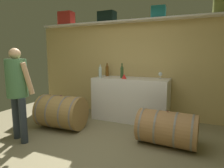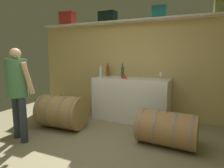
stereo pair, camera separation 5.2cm
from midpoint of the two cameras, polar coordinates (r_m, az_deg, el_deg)
The scene contains 16 objects.
ground_plane at distance 3.34m, azimuth -3.29°, elevation -17.13°, with size 6.26×7.90×0.02m, color #807655.
back_wall_panel at distance 4.66m, azimuth 6.69°, elevation 4.09°, with size 5.06×0.10×2.16m, color tan.
high_shelf_board at distance 4.56m, azimuth 6.34°, elevation 17.82°, with size 4.66×0.40×0.03m, color silver.
toolcase_red at distance 5.39m, azimuth -12.61°, elevation 18.16°, with size 0.37×0.25×0.33m, color red.
toolcase_black at distance 4.81m, azimuth -0.94°, elevation 19.05°, with size 0.40×0.25×0.24m, color black.
toolcase_teal at distance 4.44m, azimuth 14.02°, elevation 19.69°, with size 0.29×0.26×0.24m, color #1B7377.
toolcase_olive at distance 4.39m, azimuth 30.12°, elevation 19.43°, with size 0.29×0.19×0.31m, color olive.
work_cabinet at distance 4.35m, azimuth 6.02°, elevation -4.39°, with size 1.63×0.67×0.93m, color white.
wine_bottle_green at distance 4.27m, azimuth 3.44°, elevation 3.64°, with size 0.07×0.07×0.32m.
wine_bottle_clear at distance 4.36m, azimuth -2.96°, elevation 3.63°, with size 0.07×0.07×0.29m.
wine_bottle_amber at distance 4.68m, azimuth -0.91°, elevation 4.05°, with size 0.08×0.08×0.31m.
wine_glass at distance 4.21m, azimuth 14.50°, elevation 2.75°, with size 0.08×0.08×0.15m.
red_funnel at distance 4.13m, azimuth 4.04°, elevation 2.24°, with size 0.11×0.11×0.10m, color red.
wine_barrel_near at distance 4.00m, azimuth -14.10°, elevation -7.87°, with size 0.91×0.69×0.66m.
wine_barrel_far at distance 3.28m, azimuth 16.15°, elevation -12.45°, with size 0.94×0.60×0.56m.
winemaker_pouring at distance 3.54m, azimuth -25.52°, elevation -0.23°, with size 0.49×0.43×1.54m.
Camera 2 is at (1.43, -2.07, 1.43)m, focal length 31.20 mm.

